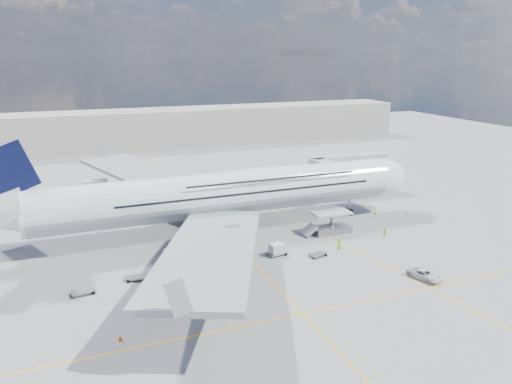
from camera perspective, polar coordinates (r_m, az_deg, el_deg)
name	(u,v)px	position (r m, az deg, el deg)	size (l,w,h in m)	color
ground	(243,253)	(77.03, -1.47, -6.94)	(300.00, 300.00, 0.00)	gray
taxi_line_main	(243,253)	(77.03, -1.47, -6.94)	(0.25, 220.00, 0.01)	yellow
taxi_line_cross	(302,314)	(60.50, 5.29, -13.67)	(120.00, 0.25, 0.01)	yellow
taxi_line_diag	(297,222)	(90.83, 4.66, -3.42)	(0.25, 100.00, 0.01)	yellow
airliner	(224,193)	(83.82, -3.70, -0.12)	(77.26, 79.15, 23.71)	white
jet_bridge	(342,166)	(105.64, 9.83, 2.97)	(18.80, 12.10, 8.50)	#B7B7BC
cargo_loader	(330,226)	(85.80, 8.46, -3.82)	(8.53, 3.20, 3.67)	silver
terminal	(141,129)	(165.35, -13.03, 7.01)	(180.00, 16.00, 12.00)	#B2AD9E
tree_line	(218,115)	(218.14, -4.37, 8.82)	(160.00, 6.00, 8.00)	#193814
dolly_row_a	(173,256)	(74.03, -9.41, -7.18)	(3.45, 2.08, 2.09)	gray
dolly_row_b	(137,277)	(70.08, -13.47, -9.46)	(3.31, 2.15, 0.45)	gray
dolly_row_c	(199,298)	(61.58, -6.59, -11.92)	(3.73, 2.45, 2.18)	gray
dolly_back	(83,292)	(68.10, -19.14, -10.71)	(3.20, 2.14, 0.43)	gray
dolly_nose_far	(277,249)	(75.70, 2.43, -6.55)	(3.15, 1.99, 1.87)	gray
dolly_nose_near	(318,254)	(76.20, 7.08, -7.07)	(3.09, 2.35, 0.40)	gray
baggage_tug	(220,282)	(66.08, -4.14, -10.21)	(2.94, 1.48, 1.80)	white
catering_truck_inner	(153,208)	(94.71, -11.70, -1.81)	(6.48, 3.64, 3.65)	gray
catering_truck_outer	(99,190)	(109.64, -17.48, 0.25)	(7.12, 3.84, 4.02)	gray
service_van	(425,275)	(71.95, 18.71, -8.94)	(2.16, 4.68, 1.30)	silver
crew_nose	(375,212)	(95.82, 13.48, -2.21)	(0.68, 0.45, 1.87)	#DDF81A
crew_loader	(385,233)	(85.48, 14.53, -4.55)	(0.80, 0.62, 1.64)	#D5E518
crew_wing	(176,292)	(64.16, -9.09, -11.25)	(0.88, 0.37, 1.50)	#C5FA1A
crew_van	(339,244)	(79.17, 9.49, -5.84)	(0.85, 0.56, 1.75)	#AFF91A
crew_tug	(239,289)	(64.04, -1.95, -11.01)	(1.10, 0.63, 1.70)	#A2F519
cone_nose	(407,213)	(98.67, 16.89, -2.34)	(0.46, 0.46, 0.58)	#FF640D
cone_wing_left_inner	(187,203)	(101.60, -7.90, -1.29)	(0.46, 0.46, 0.59)	#FF640D
cone_wing_left_outer	(152,204)	(102.62, -11.82, -1.33)	(0.38, 0.38, 0.48)	#FF640D
cone_wing_right_inner	(217,255)	(75.61, -4.49, -7.24)	(0.39, 0.39, 0.50)	#FF640D
cone_wing_right_outer	(120,338)	(57.05, -15.27, -15.81)	(0.49, 0.49, 0.63)	#FF640D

